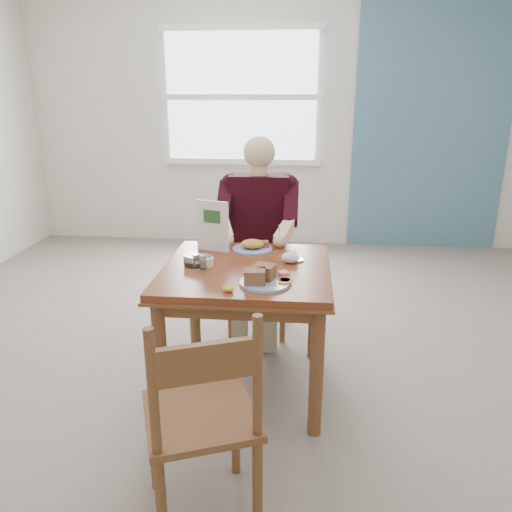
# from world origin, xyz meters

# --- Properties ---
(floor) EXTENTS (6.00, 6.00, 0.00)m
(floor) POSITION_xyz_m (0.00, 0.00, 0.00)
(floor) COLOR #6E6359
(floor) RESTS_ON ground
(wall_back) EXTENTS (5.50, 0.00, 5.50)m
(wall_back) POSITION_xyz_m (0.00, 3.00, 1.40)
(wall_back) COLOR beige
(wall_back) RESTS_ON ground
(accent_panel) EXTENTS (1.60, 0.02, 2.80)m
(accent_panel) POSITION_xyz_m (1.60, 2.98, 1.40)
(accent_panel) COLOR #476E84
(accent_panel) RESTS_ON ground
(lemon_wedge) EXTENTS (0.06, 0.05, 0.03)m
(lemon_wedge) POSITION_xyz_m (-0.04, -0.36, 0.77)
(lemon_wedge) COLOR gold
(lemon_wedge) RESTS_ON table
(napkin) EXTENTS (0.12, 0.11, 0.06)m
(napkin) POSITION_xyz_m (0.24, 0.09, 0.78)
(napkin) COLOR white
(napkin) RESTS_ON table
(metal_dish) EXTENTS (0.09, 0.09, 0.01)m
(metal_dish) POSITION_xyz_m (0.28, 0.13, 0.75)
(metal_dish) COLOR silver
(metal_dish) RESTS_ON table
(window) EXTENTS (1.72, 0.04, 1.42)m
(window) POSITION_xyz_m (-0.40, 2.97, 1.60)
(window) COLOR white
(window) RESTS_ON wall_back
(table) EXTENTS (0.92, 0.92, 0.75)m
(table) POSITION_xyz_m (0.00, 0.00, 0.64)
(table) COLOR brown
(table) RESTS_ON ground
(chair_far) EXTENTS (0.42, 0.42, 0.95)m
(chair_far) POSITION_xyz_m (0.00, 0.80, 0.48)
(chair_far) COLOR brown
(chair_far) RESTS_ON ground
(chair_near) EXTENTS (0.54, 0.54, 0.95)m
(chair_near) POSITION_xyz_m (-0.05, -0.98, 0.48)
(chair_near) COLOR brown
(chair_near) RESTS_ON ground
(diner) EXTENTS (0.53, 0.56, 1.39)m
(diner) POSITION_xyz_m (0.00, 0.71, 0.81)
(diner) COLOR gray
(diner) RESTS_ON chair_far
(near_plate) EXTENTS (0.28, 0.26, 0.08)m
(near_plate) POSITION_xyz_m (0.11, -0.24, 0.78)
(near_plate) COLOR white
(near_plate) RESTS_ON table
(far_plate) EXTENTS (0.28, 0.28, 0.06)m
(far_plate) POSITION_xyz_m (0.01, 0.31, 0.77)
(far_plate) COLOR white
(far_plate) RESTS_ON table
(caddy) EXTENTS (0.10, 0.10, 0.06)m
(caddy) POSITION_xyz_m (-0.22, 0.00, 0.77)
(caddy) COLOR white
(caddy) RESTS_ON table
(shakers) EXTENTS (0.08, 0.06, 0.08)m
(shakers) POSITION_xyz_m (-0.25, -0.05, 0.79)
(shakers) COLOR white
(shakers) RESTS_ON table
(creamer) EXTENTS (0.15, 0.15, 0.06)m
(creamer) POSITION_xyz_m (-0.28, 0.00, 0.78)
(creamer) COLOR white
(creamer) RESTS_ON table
(menu) EXTENTS (0.20, 0.08, 0.30)m
(menu) POSITION_xyz_m (-0.23, 0.27, 0.90)
(menu) COLOR white
(menu) RESTS_ON table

